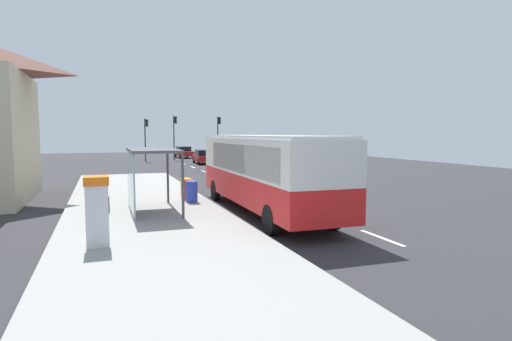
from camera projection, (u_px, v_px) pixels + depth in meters
name	position (u px, v px, depth m)	size (l,w,h in m)	color
ground_plane	(216.00, 178.00, 32.21)	(56.00, 92.00, 0.04)	#2D2D30
sidewalk_platform	(142.00, 207.00, 18.79)	(6.20, 30.00, 0.18)	#999993
lane_stripe_seg_0	(382.00, 238.00, 13.53)	(0.16, 2.20, 0.01)	silver
lane_stripe_seg_1	(310.00, 211.00, 18.22)	(0.16, 2.20, 0.01)	silver
lane_stripe_seg_2	(267.00, 195.00, 22.91)	(0.16, 2.20, 0.01)	silver
lane_stripe_seg_3	(239.00, 185.00, 27.60)	(0.16, 2.20, 0.01)	silver
lane_stripe_seg_4	(219.00, 177.00, 32.29)	(0.16, 2.20, 0.01)	silver
lane_stripe_seg_5	(204.00, 171.00, 36.98)	(0.16, 2.20, 0.01)	silver
lane_stripe_seg_6	(193.00, 167.00, 41.67)	(0.16, 2.20, 0.01)	silver
lane_stripe_seg_7	(184.00, 164.00, 46.36)	(0.16, 2.20, 0.01)	silver
bus	(264.00, 169.00, 17.68)	(2.65, 11.04, 3.21)	red
white_van	(228.00, 156.00, 36.78)	(2.08, 5.22, 2.30)	black
sedan_near	(204.00, 157.00, 46.23)	(2.01, 4.48, 1.52)	#A51919
sedan_far	(184.00, 152.00, 57.55)	(2.03, 4.49, 1.52)	#A51919
ticket_machine	(97.00, 210.00, 11.90)	(0.66, 0.76, 1.94)	silver
recycling_bin_blue	(192.00, 192.00, 19.48)	(0.52, 0.52, 0.95)	blue
recycling_bin_red	(189.00, 190.00, 20.14)	(0.52, 0.52, 0.95)	red
recycling_bin_yellow	(186.00, 188.00, 20.79)	(0.52, 0.52, 0.95)	yellow
traffic_light_near_side	(219.00, 131.00, 52.53)	(0.49, 0.28, 5.32)	#2D2D2D
traffic_light_far_side	(146.00, 133.00, 50.41)	(0.49, 0.28, 4.99)	#2D2D2D
traffic_light_median	(175.00, 131.00, 52.32)	(0.49, 0.28, 5.40)	#2D2D2D
bus_shelter	(145.00, 164.00, 16.92)	(1.80, 4.00, 2.50)	#4C4C51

